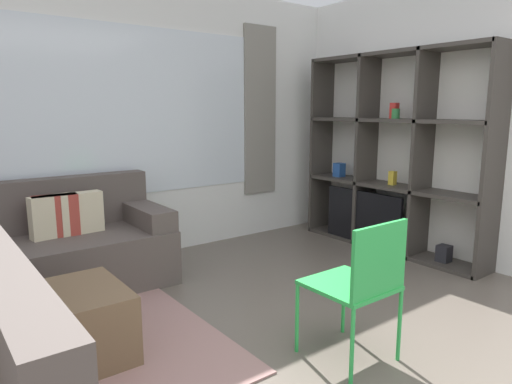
{
  "coord_description": "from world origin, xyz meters",
  "views": [
    {
      "loc": [
        -1.78,
        -0.88,
        1.47
      ],
      "look_at": [
        0.29,
        1.85,
        0.85
      ],
      "focal_mm": 32.0,
      "sensor_mm": 36.0,
      "label": 1
    }
  ],
  "objects_px": {
    "shelving_unit": "(393,159)",
    "couch_main": "(42,254)",
    "ottoman": "(75,325)",
    "folding_chair": "(361,279)"
  },
  "relations": [
    {
      "from": "couch_main",
      "to": "ottoman",
      "type": "height_order",
      "value": "couch_main"
    },
    {
      "from": "shelving_unit",
      "to": "folding_chair",
      "type": "height_order",
      "value": "shelving_unit"
    },
    {
      "from": "couch_main",
      "to": "folding_chair",
      "type": "xyz_separation_m",
      "value": [
        1.23,
        -2.2,
        0.18
      ]
    },
    {
      "from": "shelving_unit",
      "to": "ottoman",
      "type": "distance_m",
      "value": 3.44
    },
    {
      "from": "shelving_unit",
      "to": "ottoman",
      "type": "height_order",
      "value": "shelving_unit"
    },
    {
      "from": "shelving_unit",
      "to": "couch_main",
      "type": "bearing_deg",
      "value": 164.55
    },
    {
      "from": "ottoman",
      "to": "folding_chair",
      "type": "bearing_deg",
      "value": -38.29
    },
    {
      "from": "couch_main",
      "to": "folding_chair",
      "type": "relative_size",
      "value": 2.3
    },
    {
      "from": "couch_main",
      "to": "folding_chair",
      "type": "bearing_deg",
      "value": -60.8
    },
    {
      "from": "shelving_unit",
      "to": "couch_main",
      "type": "height_order",
      "value": "shelving_unit"
    }
  ]
}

